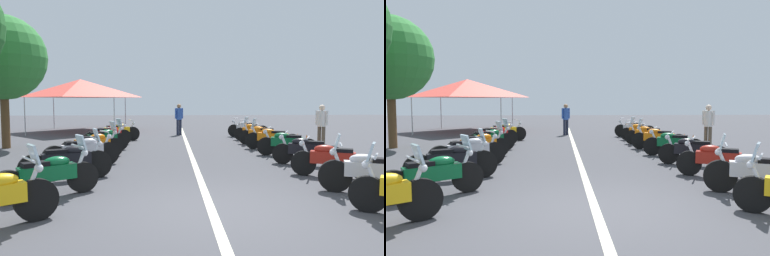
% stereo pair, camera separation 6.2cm
% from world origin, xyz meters
% --- Properties ---
extents(ground_plane, '(80.00, 80.00, 0.00)m').
position_xyz_m(ground_plane, '(0.00, 0.00, 0.00)').
color(ground_plane, '#424247').
extents(lane_centre_stripe, '(25.76, 0.16, 0.01)m').
position_xyz_m(lane_centre_stripe, '(5.68, 0.00, 0.00)').
color(lane_centre_stripe, beige).
rests_on(lane_centre_stripe, ground_plane).
extents(motorcycle_left_row_1, '(1.31, 1.75, 1.21)m').
position_xyz_m(motorcycle_left_row_1, '(0.98, 3.09, 0.47)').
color(motorcycle_left_row_1, black).
rests_on(motorcycle_left_row_1, ground_plane).
extents(motorcycle_left_row_2, '(1.06, 2.01, 1.23)m').
position_xyz_m(motorcycle_left_row_2, '(2.50, 3.15, 0.48)').
color(motorcycle_left_row_2, black).
rests_on(motorcycle_left_row_2, ground_plane).
extents(motorcycle_left_row_3, '(1.29, 1.95, 1.02)m').
position_xyz_m(motorcycle_left_row_3, '(4.19, 3.21, 0.47)').
color(motorcycle_left_row_3, black).
rests_on(motorcycle_left_row_3, ground_plane).
extents(motorcycle_left_row_4, '(1.33, 1.84, 1.21)m').
position_xyz_m(motorcycle_left_row_4, '(5.74, 3.24, 0.47)').
color(motorcycle_left_row_4, black).
rests_on(motorcycle_left_row_4, ground_plane).
extents(motorcycle_left_row_5, '(1.28, 1.79, 1.22)m').
position_xyz_m(motorcycle_left_row_5, '(7.31, 3.22, 0.47)').
color(motorcycle_left_row_5, black).
rests_on(motorcycle_left_row_5, ground_plane).
extents(motorcycle_left_row_6, '(1.26, 1.81, 1.01)m').
position_xyz_m(motorcycle_left_row_6, '(8.97, 3.31, 0.46)').
color(motorcycle_left_row_6, black).
rests_on(motorcycle_left_row_6, ground_plane).
extents(motorcycle_left_row_7, '(1.12, 2.03, 1.01)m').
position_xyz_m(motorcycle_left_row_7, '(10.63, 3.19, 0.47)').
color(motorcycle_left_row_7, black).
rests_on(motorcycle_left_row_7, ground_plane).
extents(motorcycle_right_row_1, '(1.01, 1.97, 1.23)m').
position_xyz_m(motorcycle_right_row_1, '(0.83, -3.33, 0.48)').
color(motorcycle_right_row_1, black).
rests_on(motorcycle_right_row_1, ground_plane).
extents(motorcycle_right_row_2, '(1.05, 1.86, 0.99)m').
position_xyz_m(motorcycle_right_row_2, '(2.47, -3.27, 0.45)').
color(motorcycle_right_row_2, black).
rests_on(motorcycle_right_row_2, ground_plane).
extents(motorcycle_right_row_3, '(1.04, 1.88, 0.99)m').
position_xyz_m(motorcycle_right_row_3, '(4.12, -3.28, 0.45)').
color(motorcycle_right_row_3, black).
rests_on(motorcycle_right_row_3, ground_plane).
extents(motorcycle_right_row_4, '(1.00, 1.93, 1.00)m').
position_xyz_m(motorcycle_right_row_4, '(5.80, -3.23, 0.46)').
color(motorcycle_right_row_4, black).
rests_on(motorcycle_right_row_4, ground_plane).
extents(motorcycle_right_row_5, '(1.16, 1.96, 1.22)m').
position_xyz_m(motorcycle_right_row_5, '(7.36, -3.16, 0.47)').
color(motorcycle_right_row_5, black).
rests_on(motorcycle_right_row_5, ground_plane).
extents(motorcycle_right_row_6, '(1.24, 1.84, 1.20)m').
position_xyz_m(motorcycle_right_row_6, '(8.86, -3.14, 0.46)').
color(motorcycle_right_row_6, black).
rests_on(motorcycle_right_row_6, ground_plane).
extents(motorcycle_right_row_7, '(1.14, 1.77, 0.98)m').
position_xyz_m(motorcycle_right_row_7, '(10.47, -3.18, 0.45)').
color(motorcycle_right_row_7, black).
rests_on(motorcycle_right_row_7, ground_plane).
extents(motorcycle_right_row_8, '(1.25, 1.93, 1.01)m').
position_xyz_m(motorcycle_right_row_8, '(12.03, -3.24, 0.46)').
color(motorcycle_right_row_8, black).
rests_on(motorcycle_right_row_8, ground_plane).
extents(traffic_cone_0, '(0.36, 0.36, 0.61)m').
position_xyz_m(traffic_cone_0, '(7.23, -4.49, 0.29)').
color(traffic_cone_0, orange).
rests_on(traffic_cone_0, ground_plane).
extents(traffic_cone_1, '(0.36, 0.36, 0.61)m').
position_xyz_m(traffic_cone_1, '(7.63, -4.28, 0.29)').
color(traffic_cone_1, orange).
rests_on(traffic_cone_1, ground_plane).
extents(bystander_0, '(0.33, 0.46, 1.71)m').
position_xyz_m(bystander_0, '(13.58, 0.26, 1.01)').
color(bystander_0, '#1E2338').
rests_on(bystander_0, ground_plane).
extents(bystander_1, '(0.43, 0.37, 1.73)m').
position_xyz_m(bystander_1, '(7.91, -5.35, 1.02)').
color(bystander_1, brown).
rests_on(bystander_1, ground_plane).
extents(roadside_tree_0, '(3.32, 3.32, 5.25)m').
position_xyz_m(roadside_tree_0, '(8.50, 7.28, 3.57)').
color(roadside_tree_0, brown).
rests_on(roadside_tree_0, ground_plane).
extents(event_tent, '(5.36, 5.36, 3.20)m').
position_xyz_m(event_tent, '(16.26, 6.24, 2.65)').
color(event_tent, '#E54C3F').
rests_on(event_tent, ground_plane).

